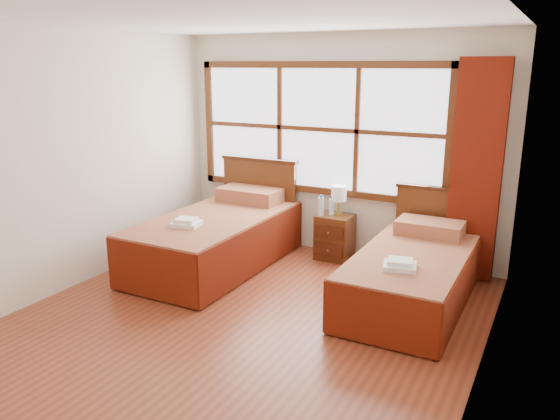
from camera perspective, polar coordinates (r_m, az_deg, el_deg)
The scene contains 15 objects.
floor at distance 4.98m, azimuth -4.31°, elevation -11.85°, with size 4.50×4.50×0.00m, color brown.
ceiling at distance 4.46m, azimuth -5.00°, elevation 19.50°, with size 4.50×4.50×0.00m, color white.
wall_back at distance 6.52m, azimuth 6.06°, elevation 6.59°, with size 4.00×4.00×0.00m, color silver.
wall_left at distance 5.85m, azimuth -21.48°, elevation 4.65°, with size 4.50×4.50×0.00m, color silver.
wall_right at distance 3.88m, azimuth 21.17°, elevation -0.14°, with size 4.50×4.50×0.00m, color silver.
window at distance 6.56m, azimuth 3.93°, elevation 8.44°, with size 3.16×0.06×1.56m.
curtain at distance 6.01m, azimuth 19.84°, elevation 3.79°, with size 0.50×0.16×2.30m, color #64160A.
bed_left at distance 6.30m, azimuth -6.45°, elevation -2.74°, with size 1.13×2.19×1.10m.
bed_right at distance 5.44m, azimuth 13.69°, elevation -6.47°, with size 0.99×2.01×0.96m.
nightstand at distance 6.49m, azimuth 5.73°, elevation -2.82°, with size 0.40×0.40×0.53m.
towels_left at distance 5.85m, azimuth -9.78°, elevation -1.31°, with size 0.33×0.30×0.08m.
towels_right at distance 4.91m, azimuth 12.43°, elevation -5.60°, with size 0.33×0.31×0.08m.
lamp at distance 6.40m, azimuth 6.17°, elevation 1.64°, with size 0.18×0.18×0.34m.
bottle_near at distance 6.36m, azimuth 4.30°, elevation 0.39°, with size 0.07×0.07×0.25m.
bottle_far at distance 6.41m, azimuth 5.42°, elevation 0.37°, with size 0.06×0.06×0.22m.
Camera 1 is at (2.39, -3.75, 2.25)m, focal length 35.00 mm.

